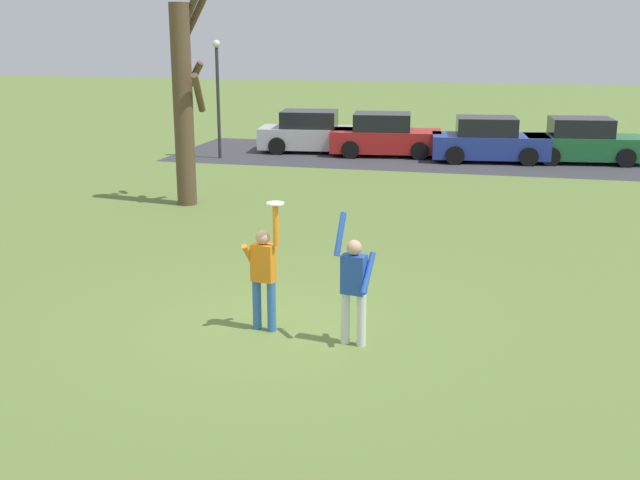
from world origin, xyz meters
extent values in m
plane|color=olive|center=(0.00, 0.00, 0.00)|extent=(120.00, 120.00, 0.00)
cylinder|color=#3366B7|center=(-0.22, -0.13, 0.41)|extent=(0.14, 0.14, 0.82)
cylinder|color=#3366B7|center=(0.03, -0.17, 0.41)|extent=(0.14, 0.14, 0.82)
cube|color=orange|center=(-0.09, -0.15, 1.12)|extent=(0.39, 0.28, 0.60)
sphere|color=tan|center=(-0.09, -0.15, 1.53)|extent=(0.23, 0.23, 0.23)
cylinder|color=orange|center=(-0.32, -0.11, 1.17)|extent=(0.16, 0.49, 0.57)
cylinder|color=orange|center=(0.13, -0.19, 1.75)|extent=(0.09, 0.09, 0.66)
cylinder|color=silver|center=(1.53, -0.43, 0.41)|extent=(0.14, 0.14, 0.82)
cylinder|color=silver|center=(1.27, -0.39, 0.41)|extent=(0.14, 0.14, 0.82)
cube|color=#234CB2|center=(1.40, -0.41, 1.12)|extent=(0.39, 0.28, 0.60)
sphere|color=tan|center=(1.40, -0.41, 1.53)|extent=(0.23, 0.23, 0.23)
cylinder|color=#234CB2|center=(1.62, -0.45, 1.17)|extent=(0.16, 0.49, 0.57)
cylinder|color=#234CB2|center=(1.18, -0.37, 1.72)|extent=(0.14, 0.36, 0.64)
cylinder|color=white|center=(0.13, -0.19, 2.09)|extent=(0.27, 0.27, 0.02)
cube|color=#BCBCC1|center=(-3.91, 18.22, 0.55)|extent=(4.29, 2.28, 0.80)
cube|color=black|center=(-4.06, 18.20, 1.27)|extent=(2.28, 1.88, 0.64)
cylinder|color=black|center=(-2.76, 19.27, 0.33)|extent=(0.68, 0.30, 0.66)
cylinder|color=black|center=(-2.54, 17.46, 0.33)|extent=(0.68, 0.30, 0.66)
cylinder|color=black|center=(-5.28, 18.97, 0.33)|extent=(0.68, 0.30, 0.66)
cylinder|color=black|center=(-5.06, 17.16, 0.33)|extent=(0.68, 0.30, 0.66)
cube|color=red|center=(-1.02, 17.98, 0.55)|extent=(4.29, 2.28, 0.80)
cube|color=black|center=(-1.17, 17.96, 1.27)|extent=(2.28, 1.88, 0.64)
cylinder|color=black|center=(0.13, 19.04, 0.33)|extent=(0.68, 0.30, 0.66)
cylinder|color=black|center=(0.35, 17.23, 0.33)|extent=(0.68, 0.30, 0.66)
cylinder|color=black|center=(-2.39, 18.73, 0.33)|extent=(0.68, 0.30, 0.66)
cylinder|color=black|center=(-2.17, 16.93, 0.33)|extent=(0.68, 0.30, 0.66)
cube|color=#233893|center=(2.83, 17.53, 0.55)|extent=(4.29, 2.28, 0.80)
cube|color=black|center=(2.68, 17.52, 1.27)|extent=(2.28, 1.88, 0.64)
cylinder|color=black|center=(3.99, 18.59, 0.33)|extent=(0.68, 0.30, 0.66)
cylinder|color=black|center=(4.20, 16.78, 0.33)|extent=(0.68, 0.30, 0.66)
cylinder|color=black|center=(1.46, 18.29, 0.33)|extent=(0.68, 0.30, 0.66)
cylinder|color=black|center=(1.68, 16.48, 0.33)|extent=(0.68, 0.30, 0.66)
cube|color=#1E6633|center=(6.10, 18.06, 0.55)|extent=(4.29, 2.28, 0.80)
cube|color=black|center=(5.95, 18.04, 1.27)|extent=(2.28, 1.88, 0.64)
cylinder|color=black|center=(7.26, 19.11, 0.33)|extent=(0.68, 0.30, 0.66)
cylinder|color=black|center=(7.47, 17.30, 0.33)|extent=(0.68, 0.30, 0.66)
cylinder|color=black|center=(4.73, 18.81, 0.33)|extent=(0.68, 0.30, 0.66)
cylinder|color=black|center=(4.95, 17.00, 0.33)|extent=(0.68, 0.30, 0.66)
cube|color=#38383D|center=(1.00, 17.86, 0.00)|extent=(19.83, 6.40, 0.01)
cylinder|color=brown|center=(-4.96, 8.23, 2.66)|extent=(0.53, 0.53, 5.32)
cylinder|color=brown|center=(-4.54, 8.31, 3.01)|extent=(0.36, 1.00, 1.09)
cylinder|color=brown|center=(-4.85, 8.57, 3.27)|extent=(0.88, 0.44, 1.14)
cylinder|color=brown|center=(-4.75, 8.88, 5.03)|extent=(1.48, 0.65, 2.06)
cylinder|color=brown|center=(-4.89, 8.61, 4.98)|extent=(0.94, 0.35, 1.38)
cylinder|color=#2D2D33|center=(-6.88, 15.86, 2.00)|extent=(0.12, 0.12, 4.00)
sphere|color=silver|center=(-6.88, 15.86, 4.12)|extent=(0.28, 0.28, 0.28)
camera|label=1|loc=(3.55, -11.43, 4.68)|focal=44.25mm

